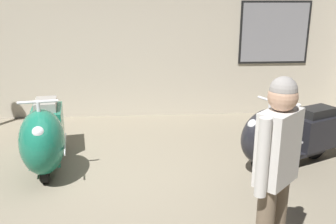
# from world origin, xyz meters

# --- Properties ---
(ground_plane) EXTENTS (60.00, 60.00, 0.00)m
(ground_plane) POSITION_xyz_m (0.00, 0.00, 0.00)
(ground_plane) COLOR gray
(showroom_back_wall) EXTENTS (18.00, 0.63, 3.80)m
(showroom_back_wall) POSITION_xyz_m (0.18, 3.28, 1.90)
(showroom_back_wall) COLOR #BCB29E
(showroom_back_wall) RESTS_ON ground
(scooter_0) EXTENTS (0.79, 1.83, 1.08)m
(scooter_0) POSITION_xyz_m (-0.94, 0.76, 0.49)
(scooter_0) COLOR black
(scooter_0) RESTS_ON ground
(scooter_1) EXTENTS (1.73, 1.13, 1.03)m
(scooter_1) POSITION_xyz_m (2.32, 0.61, 0.47)
(scooter_1) COLOR black
(scooter_1) RESTS_ON ground
(visitor_0) EXTENTS (0.45, 0.44, 1.72)m
(visitor_0) POSITION_xyz_m (1.44, -1.39, 0.99)
(visitor_0) COLOR black
(visitor_0) RESTS_ON ground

